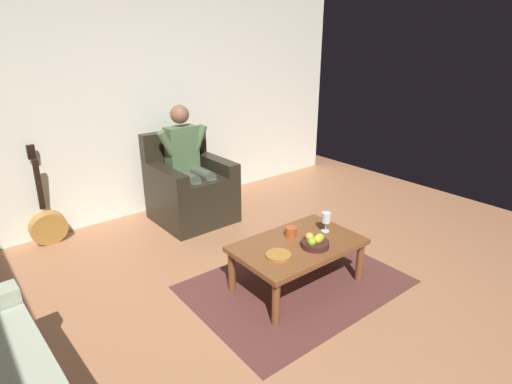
{
  "coord_description": "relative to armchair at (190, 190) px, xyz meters",
  "views": [
    {
      "loc": [
        1.86,
        1.55,
        1.95
      ],
      "look_at": [
        -0.38,
        -1.22,
        0.59
      ],
      "focal_mm": 28.64,
      "sensor_mm": 36.0,
      "label": 1
    }
  ],
  "objects": [
    {
      "name": "armchair",
      "position": [
        0.0,
        0.0,
        0.0
      ],
      "size": [
        0.78,
        0.79,
        0.97
      ],
      "rotation": [
        0.0,
        0.0,
        0.01
      ],
      "color": "black",
      "rests_on": "ground"
    },
    {
      "name": "wine_glass_near",
      "position": [
        -0.32,
        1.71,
        0.17
      ],
      "size": [
        0.08,
        0.08,
        0.17
      ],
      "color": "silver",
      "rests_on": "coffee_table"
    },
    {
      "name": "person_seated",
      "position": [
        -0.0,
        0.0,
        0.34
      ],
      "size": [
        0.6,
        0.58,
        1.27
      ],
      "rotation": [
        0.0,
        0.0,
        0.01
      ],
      "color": "#506C43",
      "rests_on": "ground"
    },
    {
      "name": "guitar",
      "position": [
        1.41,
        -0.36,
        -0.13
      ],
      "size": [
        0.35,
        0.22,
        1.0
      ],
      "color": "#AF7E37",
      "rests_on": "ground"
    },
    {
      "name": "wall_back",
      "position": [
        0.25,
        -0.57,
        0.99
      ],
      "size": [
        5.72,
        0.06,
        2.66
      ],
      "primitive_type": "cube",
      "color": "white",
      "rests_on": "ground"
    },
    {
      "name": "coffee_table",
      "position": [
        0.01,
        1.71,
        -0.0
      ],
      "size": [
        1.04,
        0.66,
        0.39
      ],
      "rotation": [
        0.0,
        0.0,
        -0.02
      ],
      "color": "brown",
      "rests_on": "ground"
    },
    {
      "name": "decorative_dish",
      "position": [
        0.28,
        1.78,
        0.06
      ],
      "size": [
        0.19,
        0.19,
        0.02
      ],
      "primitive_type": "cylinder",
      "color": "#A86D2C",
      "rests_on": "coffee_table"
    },
    {
      "name": "ground_plane",
      "position": [
        0.25,
        2.22,
        -0.34
      ],
      "size": [
        6.61,
        6.61,
        0.0
      ],
      "primitive_type": "plane",
      "color": "#A9704C"
    },
    {
      "name": "fruit_bowl",
      "position": [
        -0.05,
        1.84,
        0.09
      ],
      "size": [
        0.22,
        0.22,
        0.11
      ],
      "color": "#3E1F1C",
      "rests_on": "coffee_table"
    },
    {
      "name": "candle_jar",
      "position": [
        -0.03,
        1.59,
        0.09
      ],
      "size": [
        0.1,
        0.1,
        0.08
      ],
      "primitive_type": "cylinder",
      "color": "#AF4A21",
      "rests_on": "coffee_table"
    },
    {
      "name": "rug",
      "position": [
        0.01,
        1.71,
        -0.34
      ],
      "size": [
        1.75,
        1.28,
        0.01
      ],
      "primitive_type": "cube",
      "rotation": [
        0.0,
        0.0,
        -0.02
      ],
      "color": "#582E29",
      "rests_on": "ground"
    }
  ]
}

